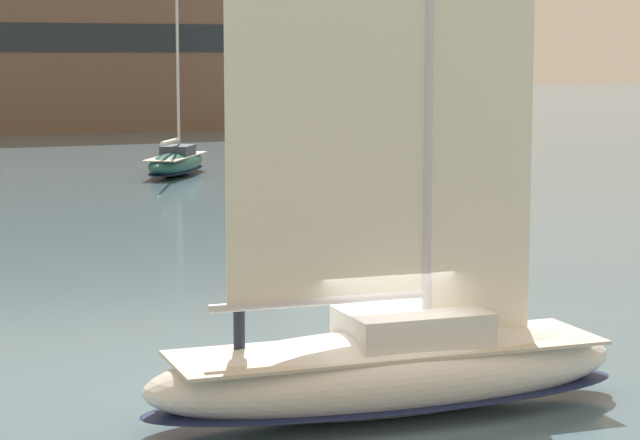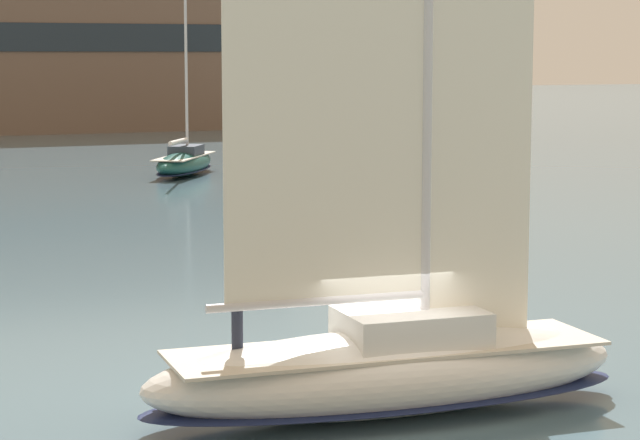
% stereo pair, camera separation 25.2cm
% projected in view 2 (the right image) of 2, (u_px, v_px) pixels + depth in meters
% --- Properties ---
extents(ground_plane, '(400.00, 400.00, 0.00)m').
position_uv_depth(ground_plane, '(387.00, 413.00, 22.21)').
color(ground_plane, slate).
extents(waterfront_building, '(35.52, 13.69, 14.68)m').
position_uv_depth(waterfront_building, '(71.00, 42.00, 105.13)').
color(waterfront_building, brown).
rests_on(waterfront_building, ground).
extents(sailboat_main, '(9.15, 3.15, 12.36)m').
position_uv_depth(sailboat_main, '(388.00, 359.00, 22.09)').
color(sailboat_main, white).
rests_on(sailboat_main, ground).
extents(sailboat_moored_near_marina, '(5.88, 7.44, 10.34)m').
position_uv_depth(sailboat_moored_near_marina, '(184.00, 162.00, 65.87)').
color(sailboat_moored_near_marina, '#194C47').
rests_on(sailboat_moored_near_marina, ground).
extents(sailboat_moored_mid_channel, '(3.64, 8.79, 11.73)m').
position_uv_depth(sailboat_moored_mid_channel, '(305.00, 127.00, 92.95)').
color(sailboat_moored_mid_channel, '#232328').
rests_on(sailboat_moored_mid_channel, ground).
extents(channel_buoy, '(0.85, 0.85, 1.58)m').
position_uv_depth(channel_buoy, '(428.00, 230.00, 40.97)').
color(channel_buoy, green).
rests_on(channel_buoy, ground).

